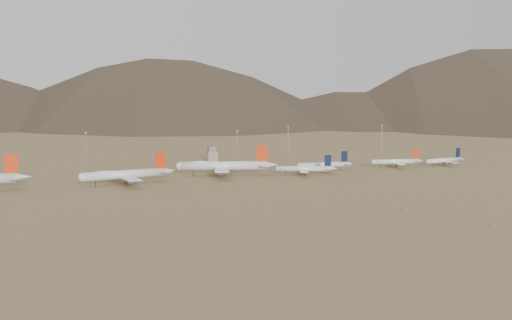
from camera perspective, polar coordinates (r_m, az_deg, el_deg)
name	(u,v)px	position (r m, az deg, el deg)	size (l,w,h in m)	color
ground	(222,184)	(456.00, -2.76, -1.96)	(3000.00, 3000.00, 0.00)	#9F7D52
mountain_ridge	(68,30)	(1338.89, -14.81, 10.01)	(4400.00, 1000.00, 300.00)	#4A3D2C
widebody_centre	(125,174)	(461.49, -10.45, -1.13)	(64.46, 50.14, 19.23)	white
widebody_east	(223,166)	(493.03, -2.62, -0.45)	(68.66, 54.43, 21.01)	white
narrowbody_a	(306,169)	(497.47, 3.99, -0.70)	(41.40, 30.99, 14.33)	white
narrowbody_b	(325,165)	(520.21, 5.51, -0.39)	(43.20, 31.15, 14.26)	white
narrowbody_c	(397,162)	(549.24, 11.20, -0.12)	(41.41, 30.26, 13.78)	white
narrowbody_d	(445,160)	(568.22, 14.87, -0.02)	(38.91, 28.41, 12.94)	white
control_tower	(212,155)	(577.76, -3.56, 0.41)	(8.00, 8.00, 12.00)	gray
mast_west	(86,147)	(567.05, -13.43, 1.02)	(2.00, 0.60, 25.70)	gray
mast_centre	(237,144)	(572.11, -1.52, 1.25)	(2.00, 0.60, 25.70)	gray
mast_east	(288,139)	(621.69, 2.59, 1.69)	(2.00, 0.60, 25.70)	gray
mast_far_east	(382,138)	(641.97, 10.03, 1.75)	(2.00, 0.60, 25.70)	gray
desert_scrub	(282,208)	(374.42, 2.13, -3.82)	(378.64, 170.91, 0.96)	olive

